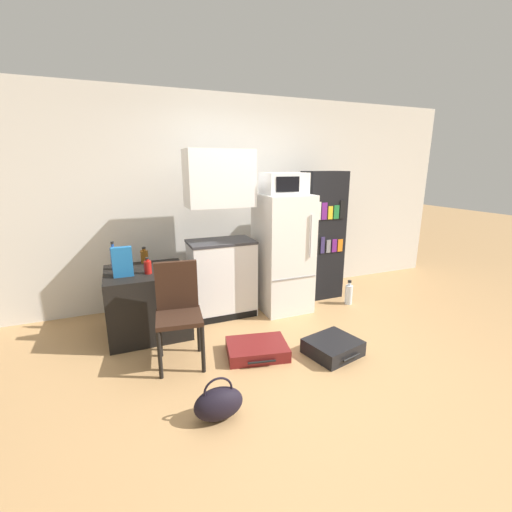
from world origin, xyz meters
TOP-DOWN VIEW (x-y plane):
  - ground_plane at (0.00, 0.00)m, footprint 24.00×24.00m
  - wall_back at (0.20, 2.00)m, footprint 6.40×0.10m
  - side_table at (-1.26, 1.22)m, footprint 0.82×0.76m
  - kitchen_hutch at (-0.38, 1.37)m, footprint 0.77×0.47m
  - refrigerator at (0.39, 1.28)m, footprint 0.59×0.67m
  - microwave at (0.39, 1.28)m, footprint 0.50×0.38m
  - bookshelf at (1.05, 1.44)m, footprint 0.54×0.33m
  - bottle_blue_soda at (-1.55, 1.39)m, footprint 0.06×0.06m
  - bottle_ketchup_red at (-1.24, 1.10)m, footprint 0.07×0.07m
  - bottle_amber_beer at (-1.23, 1.53)m, footprint 0.08×0.08m
  - cereal_box at (-1.47, 1.09)m, footprint 0.19×0.07m
  - chair at (-1.04, 0.53)m, footprint 0.45×0.45m
  - suitcase_large_flat at (0.33, 0.06)m, footprint 0.55×0.51m
  - suitcase_small_flat at (-0.35, 0.33)m, footprint 0.64×0.52m
  - handbag at (-0.93, -0.37)m, footprint 0.36×0.20m
  - water_bottle_front at (1.25, 1.04)m, footprint 0.10×0.10m

SIDE VIEW (x-z plane):
  - ground_plane at x=0.00m, z-range 0.00..0.00m
  - suitcase_small_flat at x=-0.35m, z-range 0.00..0.12m
  - suitcase_large_flat at x=0.33m, z-range 0.00..0.14m
  - handbag at x=-0.93m, z-range -0.04..0.29m
  - water_bottle_front at x=1.25m, z-range -0.03..0.30m
  - side_table at x=-1.26m, z-range 0.00..0.70m
  - chair at x=-1.04m, z-range 0.08..1.02m
  - refrigerator at x=0.39m, z-range 0.00..1.44m
  - bottle_ketchup_red at x=-1.24m, z-range 0.69..0.86m
  - bottle_amber_beer at x=-1.23m, z-range 0.69..0.87m
  - bottle_blue_soda at x=-1.55m, z-range 0.68..0.98m
  - cereal_box at x=-1.47m, z-range 0.70..1.00m
  - bookshelf at x=1.05m, z-range 0.00..1.71m
  - kitchen_hutch at x=-0.38m, z-range -0.08..1.86m
  - wall_back at x=0.20m, z-range 0.00..2.65m
  - microwave at x=0.39m, z-range 1.44..1.69m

